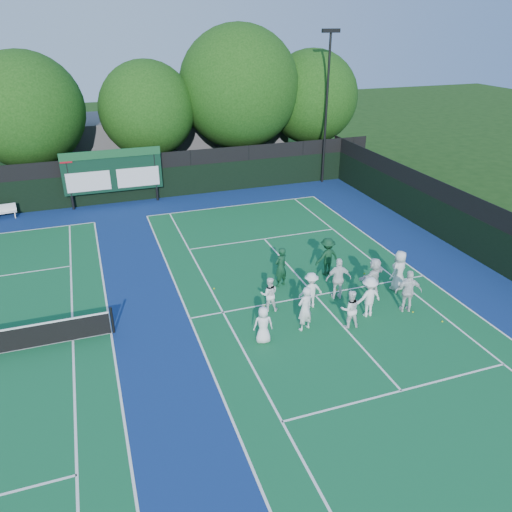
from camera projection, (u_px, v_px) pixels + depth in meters
name	position (u px, v px, depth m)	size (l,w,h in m)	color
ground	(326.00, 307.00, 20.54)	(120.00, 120.00, 0.00)	#17380F
court_apron	(177.00, 321.00, 19.61)	(34.00, 32.00, 0.01)	navy
near_court	(315.00, 295.00, 21.39)	(11.05, 23.85, 0.01)	#135D31
back_fence	(130.00, 181.00, 31.79)	(34.00, 0.08, 3.00)	black
divider_fence_right	(490.00, 239.00, 23.47)	(0.08, 32.00, 3.00)	black
scoreboard	(112.00, 171.00, 30.77)	(6.00, 0.21, 3.55)	black
clubhouse	(169.00, 140.00, 39.50)	(18.00, 6.00, 4.00)	#59595E
light_pole_right	(327.00, 91.00, 33.39)	(1.20, 0.30, 10.12)	black
bench	(4.00, 211.00, 29.42)	(1.37, 0.52, 0.84)	white
tree_b	(29.00, 113.00, 31.51)	(7.26, 7.26, 9.11)	black
tree_c	(149.00, 112.00, 33.88)	(6.44, 6.44, 8.37)	black
tree_d	(241.00, 91.00, 35.35)	(8.50, 8.50, 10.54)	black
tree_e	(313.00, 99.00, 37.40)	(6.83, 6.83, 8.81)	black
tennis_ball_0	(264.00, 306.00, 20.56)	(0.07, 0.07, 0.07)	#B4D118
tennis_ball_1	(364.00, 274.00, 23.16)	(0.07, 0.07, 0.07)	#B4D118
tennis_ball_2	(442.00, 321.00, 19.52)	(0.07, 0.07, 0.07)	#B4D118
tennis_ball_3	(214.00, 289.00, 21.88)	(0.07, 0.07, 0.07)	#B4D118
tennis_ball_4	(337.00, 290.00, 21.77)	(0.07, 0.07, 0.07)	#B4D118
tennis_ball_5	(413.00, 312.00, 20.15)	(0.07, 0.07, 0.07)	#B4D118
player_front_0	(263.00, 325.00, 18.06)	(0.72, 0.47, 1.47)	white
player_front_1	(305.00, 309.00, 18.71)	(0.67, 0.44, 1.83)	white
player_front_2	(350.00, 309.00, 18.95)	(0.76, 0.59, 1.56)	white
player_front_3	(369.00, 297.00, 19.62)	(1.10, 0.63, 1.70)	white
player_front_4	(408.00, 291.00, 19.89)	(1.07, 0.45, 1.83)	white
player_back_0	(269.00, 294.00, 20.04)	(0.72, 0.56, 1.48)	white
player_back_1	(311.00, 290.00, 20.24)	(1.01, 0.58, 1.56)	white
player_back_2	(338.00, 279.00, 20.82)	(1.09, 0.45, 1.85)	white
player_back_3	(374.00, 277.00, 21.13)	(1.60, 0.51, 1.72)	white
player_back_4	(399.00, 270.00, 21.53)	(0.89, 0.58, 1.82)	silver
coach_left	(281.00, 267.00, 21.78)	(0.68, 0.44, 1.86)	#103B21
coach_right	(327.00, 257.00, 22.78)	(1.18, 0.68, 1.82)	#0F381E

